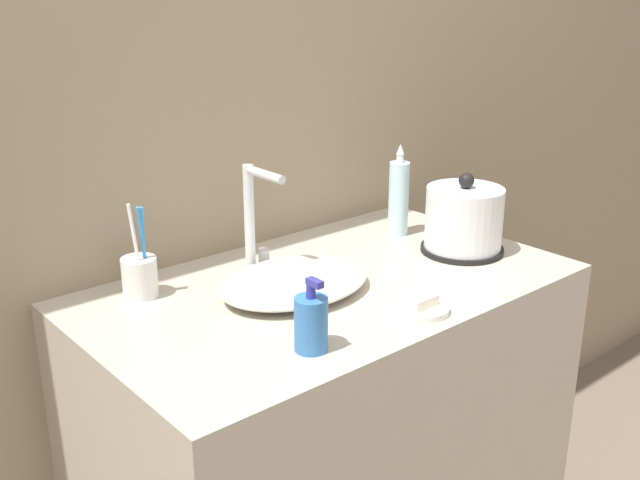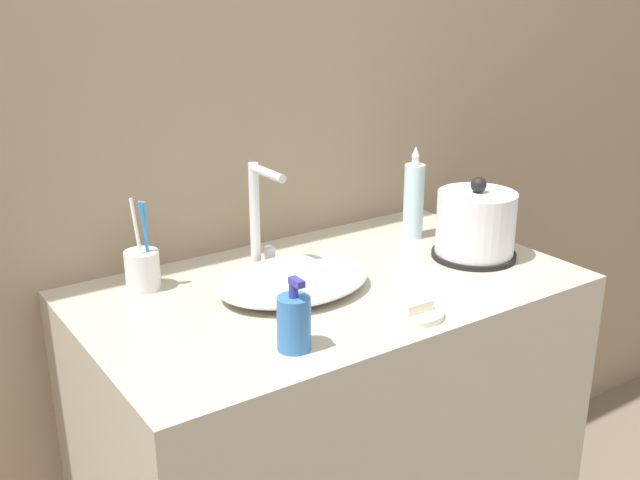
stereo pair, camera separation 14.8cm
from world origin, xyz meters
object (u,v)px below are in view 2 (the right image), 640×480
at_px(electric_kettle, 475,227).
at_px(lotion_bottle, 294,322).
at_px(faucet, 260,213).
at_px(shampoo_bottle, 414,200).
at_px(toothbrush_cup, 143,268).

relative_size(electric_kettle, lotion_bottle, 1.43).
bearing_deg(lotion_bottle, electric_kettle, 14.07).
xyz_separation_m(faucet, electric_kettle, (0.43, -0.20, -0.06)).
relative_size(faucet, electric_kettle, 1.24).
height_order(lotion_bottle, shampoo_bottle, shampoo_bottle).
bearing_deg(electric_kettle, faucet, 154.60).
bearing_deg(lotion_bottle, shampoo_bottle, 30.72).
distance_m(electric_kettle, lotion_bottle, 0.59).
distance_m(faucet, electric_kettle, 0.48).
height_order(faucet, electric_kettle, faucet).
height_order(toothbrush_cup, lotion_bottle, toothbrush_cup).
xyz_separation_m(electric_kettle, lotion_bottle, (-0.57, -0.14, -0.02)).
distance_m(toothbrush_cup, lotion_bottle, 0.40).
height_order(electric_kettle, lotion_bottle, electric_kettle).
height_order(toothbrush_cup, shampoo_bottle, shampoo_bottle).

